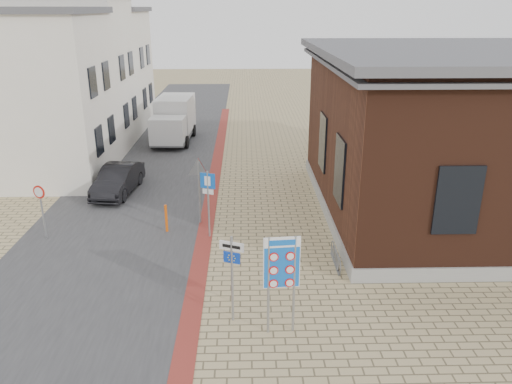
# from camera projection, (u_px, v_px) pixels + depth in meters

# --- Properties ---
(ground) EXTENTS (120.00, 120.00, 0.00)m
(ground) POSITION_uv_depth(u_px,v_px,m) (260.00, 301.00, 14.97)
(ground) COLOR tan
(ground) RESTS_ON ground
(road_strip) EXTENTS (7.00, 60.00, 0.02)m
(road_strip) POSITION_uv_depth(u_px,v_px,m) (157.00, 159.00, 28.90)
(road_strip) COLOR #38383A
(road_strip) RESTS_ON ground
(curb_strip) EXTENTS (0.60, 40.00, 0.02)m
(curb_strip) POSITION_uv_depth(u_px,v_px,m) (213.00, 188.00, 24.29)
(curb_strip) COLOR maroon
(curb_strip) RESTS_ON ground
(brick_building) EXTENTS (13.00, 13.00, 6.80)m
(brick_building) POSITION_uv_depth(u_px,v_px,m) (473.00, 131.00, 20.52)
(brick_building) COLOR gray
(brick_building) RESTS_ON ground
(townhouse_near) EXTENTS (7.40, 6.40, 8.30)m
(townhouse_near) POSITION_uv_depth(u_px,v_px,m) (29.00, 96.00, 24.51)
(townhouse_near) COLOR white
(townhouse_near) RESTS_ON ground
(townhouse_mid) EXTENTS (7.40, 6.40, 9.10)m
(townhouse_mid) POSITION_uv_depth(u_px,v_px,m) (68.00, 73.00, 30.00)
(townhouse_mid) COLOR white
(townhouse_mid) RESTS_ON ground
(townhouse_far) EXTENTS (7.40, 6.40, 8.30)m
(townhouse_far) POSITION_uv_depth(u_px,v_px,m) (97.00, 68.00, 35.76)
(townhouse_far) COLOR white
(townhouse_far) RESTS_ON ground
(bike_rack) EXTENTS (0.08, 1.80, 0.60)m
(bike_rack) POSITION_uv_depth(u_px,v_px,m) (336.00, 257.00, 17.00)
(bike_rack) COLOR slate
(bike_rack) RESTS_ON ground
(sedan) EXTENTS (1.83, 4.17, 1.33)m
(sedan) POSITION_uv_depth(u_px,v_px,m) (118.00, 180.00, 23.42)
(sedan) COLOR black
(sedan) RESTS_ON ground
(box_truck) EXTENTS (2.50, 5.44, 2.80)m
(box_truck) POSITION_uv_depth(u_px,v_px,m) (174.00, 119.00, 32.28)
(box_truck) COLOR slate
(box_truck) RESTS_ON ground
(border_sign) EXTENTS (0.96, 0.14, 2.83)m
(border_sign) POSITION_uv_depth(u_px,v_px,m) (282.00, 265.00, 12.87)
(border_sign) COLOR gray
(border_sign) RESTS_ON ground
(essen_sign) EXTENTS (0.66, 0.29, 2.59)m
(essen_sign) POSITION_uv_depth(u_px,v_px,m) (232.00, 266.00, 13.45)
(essen_sign) COLOR gray
(essen_sign) RESTS_ON ground
(parking_sign) EXTENTS (0.56, 0.24, 2.65)m
(parking_sign) POSITION_uv_depth(u_px,v_px,m) (208.00, 192.00, 18.52)
(parking_sign) COLOR gray
(parking_sign) RESTS_ON ground
(yield_sign) EXTENTS (0.95, 0.25, 2.70)m
(yield_sign) POSITION_uv_depth(u_px,v_px,m) (199.00, 175.00, 19.65)
(yield_sign) COLOR gray
(yield_sign) RESTS_ON ground
(speed_sign) EXTENTS (0.48, 0.21, 2.15)m
(speed_sign) POSITION_uv_depth(u_px,v_px,m) (41.00, 204.00, 18.51)
(speed_sign) COLOR gray
(speed_sign) RESTS_ON ground
(bollard) EXTENTS (0.11, 0.11, 1.13)m
(bollard) POSITION_uv_depth(u_px,v_px,m) (166.00, 218.00, 19.38)
(bollard) COLOR #E5560C
(bollard) RESTS_ON ground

